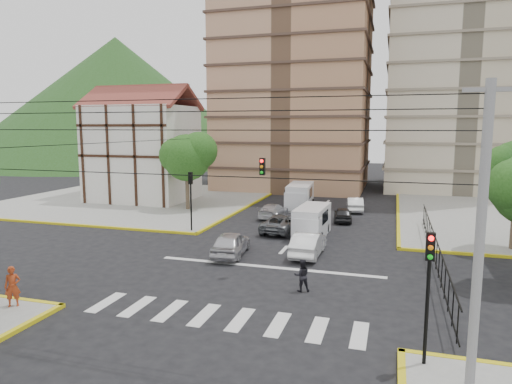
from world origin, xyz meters
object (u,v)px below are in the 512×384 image
at_px(traffic_light_se, 429,277).
at_px(pedestrian_sw_corner, 13,286).
at_px(car_white_front_right, 308,244).
at_px(traffic_light_nw, 191,191).
at_px(van_right_lane, 311,222).
at_px(pedestrian_crosswalk, 302,275).
at_px(car_silver_front_left, 231,243).
at_px(van_left_lane, 299,197).

bearing_deg(traffic_light_se, pedestrian_sw_corner, -179.85).
distance_m(traffic_light_se, car_white_front_right, 13.65).
xyz_separation_m(traffic_light_nw, van_right_lane, (8.86, 1.22, -2.06)).
xyz_separation_m(pedestrian_sw_corner, pedestrian_crosswalk, (11.52, 5.82, -0.24)).
bearing_deg(traffic_light_nw, pedestrian_sw_corner, -94.21).
bearing_deg(car_white_front_right, car_silver_front_left, 17.62).
bearing_deg(traffic_light_se, pedestrian_crosswalk, 132.17).
xyz_separation_m(van_left_lane, pedestrian_sw_corner, (-6.93, -27.72, -0.13)).
height_order(car_white_front_right, pedestrian_sw_corner, pedestrian_sw_corner).
height_order(pedestrian_sw_corner, pedestrian_crosswalk, pedestrian_sw_corner).
bearing_deg(traffic_light_nw, van_left_lane, 64.45).
height_order(traffic_light_nw, van_right_lane, traffic_light_nw).
xyz_separation_m(van_left_lane, car_white_front_right, (3.76, -15.69, -0.43)).
height_order(car_silver_front_left, pedestrian_crosswalk, pedestrian_crosswalk).
height_order(traffic_light_se, pedestrian_crosswalk, traffic_light_se).
relative_size(traffic_light_se, car_silver_front_left, 1.00).
distance_m(traffic_light_nw, car_silver_front_left, 7.43).
height_order(van_left_lane, car_silver_front_left, van_left_lane).
xyz_separation_m(traffic_light_nw, car_white_front_right, (9.53, -3.61, -2.37)).
bearing_deg(pedestrian_sw_corner, traffic_light_nw, 50.96).
bearing_deg(van_right_lane, car_silver_front_left, -119.43).
distance_m(van_left_lane, car_silver_front_left, 17.10).
relative_size(traffic_light_se, traffic_light_nw, 1.00).
bearing_deg(pedestrian_sw_corner, van_left_lane, 41.14).
distance_m(van_left_lane, pedestrian_crosswalk, 22.38).
distance_m(traffic_light_se, car_silver_front_left, 15.20).
bearing_deg(van_left_lane, traffic_light_nw, -119.31).
height_order(car_silver_front_left, car_white_front_right, car_silver_front_left).
bearing_deg(pedestrian_sw_corner, van_right_lane, 24.47).
height_order(van_left_lane, car_white_front_right, van_left_lane).
height_order(traffic_light_se, car_silver_front_left, traffic_light_se).
xyz_separation_m(van_right_lane, pedestrian_sw_corner, (-10.01, -16.87, -0.02)).
distance_m(car_white_front_right, pedestrian_sw_corner, 16.10).
bearing_deg(car_silver_front_left, traffic_light_se, 129.00).
height_order(van_right_lane, car_white_front_right, van_right_lane).
relative_size(traffic_light_nw, car_silver_front_left, 1.00).
bearing_deg(pedestrian_crosswalk, pedestrian_sw_corner, 5.50).
relative_size(traffic_light_se, van_right_lane, 0.90).
bearing_deg(van_right_lane, pedestrian_sw_corner, -118.10).
bearing_deg(car_silver_front_left, car_white_front_right, -169.15).
bearing_deg(car_silver_front_left, van_left_lane, -98.77).
height_order(car_silver_front_left, pedestrian_sw_corner, pedestrian_sw_corner).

